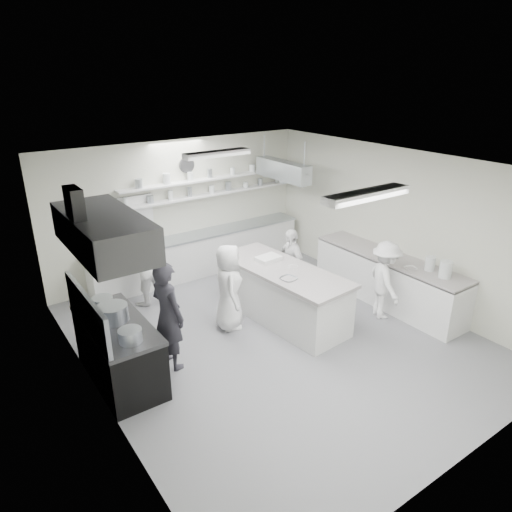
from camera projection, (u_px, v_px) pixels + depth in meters
floor at (275, 337)px, 8.19m from camera, size 6.00×7.00×0.02m
ceiling at (278, 166)px, 7.06m from camera, size 6.00×7.00×0.02m
wall_back at (180, 209)px, 10.29m from camera, size 6.00×0.04×3.00m
wall_front at (475, 360)px, 4.97m from camera, size 6.00×0.04×3.00m
wall_left at (91, 308)px, 6.03m from camera, size 0.04×7.00×3.00m
wall_right at (397, 225)px, 9.22m from camera, size 0.04×7.00×3.00m
stove at (119, 353)px, 6.94m from camera, size 0.80×1.80×0.90m
exhaust_hood at (104, 232)px, 6.23m from camera, size 0.85×2.00×0.50m
back_counter at (200, 254)px, 10.61m from camera, size 5.00×0.60×0.92m
shelf_lower at (210, 194)px, 10.47m from camera, size 4.20×0.26×0.04m
shelf_upper at (209, 179)px, 10.33m from camera, size 4.20×0.26×0.04m
pass_through_window at (123, 221)px, 9.60m from camera, size 1.30×0.04×1.00m
wall_clock at (186, 165)px, 10.01m from camera, size 0.32×0.05×0.32m
right_counter at (387, 280)px, 9.27m from camera, size 0.74×3.30×0.94m
pot_rack at (283, 170)px, 10.21m from camera, size 0.30×1.60×0.40m
light_fixture_front at (367, 195)px, 5.72m from camera, size 1.30×0.25×0.10m
light_fixture_rear at (217, 154)px, 8.45m from camera, size 1.30×0.25×0.10m
prep_island at (283, 295)px, 8.65m from camera, size 1.19×2.68×0.96m
stove_pot at (113, 315)px, 6.77m from camera, size 0.44×0.44×0.30m
cook_stove at (168, 316)px, 7.11m from camera, size 0.55×0.72×1.76m
cook_back at (143, 265)px, 9.09m from camera, size 0.86×0.71×1.62m
cook_island_left at (229, 287)px, 8.24m from camera, size 0.76×0.91×1.58m
cook_island_right at (291, 264)px, 9.34m from camera, size 0.45×0.90×1.47m
cook_right at (385, 280)px, 8.61m from camera, size 0.91×1.11×1.49m
bowl_island_a at (288, 279)px, 8.04m from camera, size 0.31×0.31×0.07m
bowl_island_b at (293, 268)px, 8.52m from camera, size 0.19×0.19×0.06m
bowl_right at (411, 269)px, 8.54m from camera, size 0.29×0.29×0.05m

